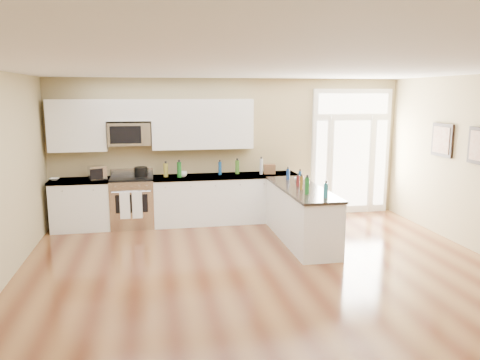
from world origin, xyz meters
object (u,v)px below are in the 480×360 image
at_px(stockpot, 141,171).
at_px(toaster_oven, 97,173).
at_px(kitchen_range, 132,202).
at_px(peninsula_cabinet, 301,216).

xyz_separation_m(stockpot, toaster_oven, (-0.78, -0.16, 0.02)).
bearing_deg(stockpot, toaster_oven, -168.49).
relative_size(kitchen_range, stockpot, 4.32).
height_order(peninsula_cabinet, stockpot, stockpot).
distance_m(peninsula_cabinet, stockpot, 3.17).
height_order(peninsula_cabinet, kitchen_range, kitchen_range).
height_order(kitchen_range, stockpot, stockpot).
relative_size(peninsula_cabinet, kitchen_range, 2.15).
height_order(stockpot, toaster_oven, toaster_oven).
bearing_deg(kitchen_range, peninsula_cabinet, -26.79).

